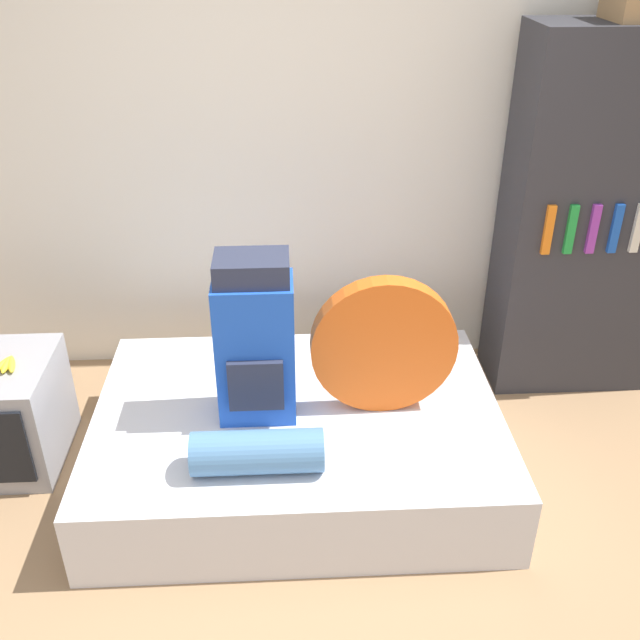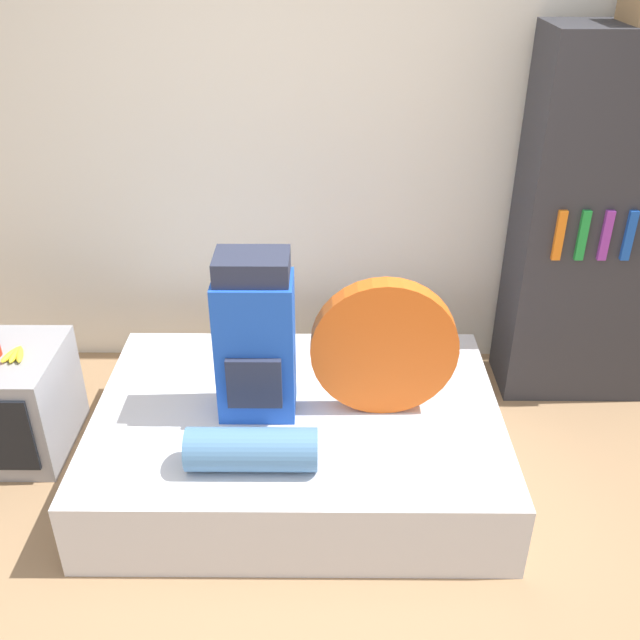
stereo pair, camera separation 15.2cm
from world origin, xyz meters
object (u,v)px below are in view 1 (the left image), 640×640
(backpack, at_px, (255,341))
(sleeping_roll, at_px, (258,452))
(bookshelf, at_px, (587,219))
(television, at_px, (5,413))
(tent_bag, at_px, (384,346))

(backpack, relative_size, sleeping_roll, 1.44)
(backpack, relative_size, bookshelf, 0.40)
(sleeping_roll, xyz_separation_m, bookshelf, (1.65, 1.12, 0.49))
(sleeping_roll, xyz_separation_m, television, (-1.19, 0.55, -0.18))
(television, bearing_deg, sleeping_roll, -24.81)
(tent_bag, height_order, television, tent_bag)
(tent_bag, height_order, sleeping_roll, tent_bag)
(sleeping_roll, height_order, television, sleeping_roll)
(backpack, xyz_separation_m, television, (-1.18, 0.17, -0.45))
(backpack, distance_m, tent_bag, 0.55)
(television, height_order, bookshelf, bookshelf)
(tent_bag, xyz_separation_m, sleeping_roll, (-0.54, -0.40, -0.23))
(tent_bag, relative_size, sleeping_roll, 1.21)
(backpack, relative_size, television, 1.34)
(backpack, height_order, bookshelf, bookshelf)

